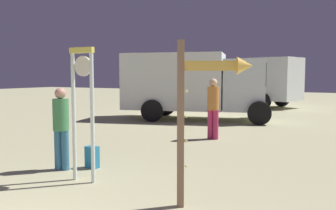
% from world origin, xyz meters
% --- Properties ---
extents(standing_clock, '(0.50, 0.11, 2.38)m').
position_xyz_m(standing_clock, '(-0.62, 2.97, 1.44)').
color(standing_clock, white).
rests_on(standing_clock, ground_plane).
extents(arrow_sign, '(1.03, 0.60, 2.39)m').
position_xyz_m(arrow_sign, '(1.75, 2.81, 1.57)').
color(arrow_sign, '#906B52').
rests_on(arrow_sign, ground_plane).
extents(person_near_clock, '(0.32, 0.32, 1.65)m').
position_xyz_m(person_near_clock, '(-1.54, 3.36, 0.92)').
color(person_near_clock, teal).
rests_on(person_near_clock, ground_plane).
extents(backpack, '(0.27, 0.20, 0.45)m').
position_xyz_m(backpack, '(-1.09, 3.75, 0.22)').
color(backpack, teal).
rests_on(backpack, ground_plane).
extents(person_distant, '(0.34, 0.34, 1.80)m').
position_xyz_m(person_distant, '(-0.10, 8.02, 1.00)').
color(person_distant, '#C93263').
rests_on(person_distant, ground_plane).
extents(box_truck_near, '(6.51, 3.89, 2.81)m').
position_xyz_m(box_truck_near, '(-2.61, 12.06, 1.56)').
color(box_truck_near, white).
rests_on(box_truck_near, ground_plane).
extents(box_truck_far, '(7.03, 4.13, 2.89)m').
position_xyz_m(box_truck_far, '(-2.30, 19.81, 1.60)').
color(box_truck_far, silver).
rests_on(box_truck_far, ground_plane).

